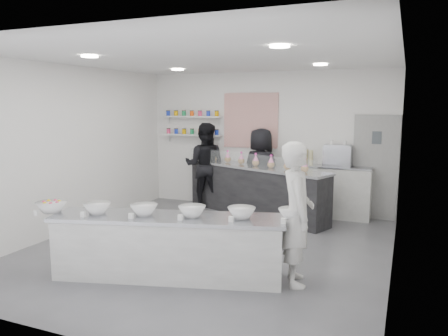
% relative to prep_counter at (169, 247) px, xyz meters
% --- Properties ---
extents(floor, '(6.00, 6.00, 0.00)m').
position_rel_prep_counter_xyz_m(floor, '(0.00, 1.27, -0.42)').
color(floor, '#515156').
rests_on(floor, ground).
extents(ceiling, '(6.00, 6.00, 0.00)m').
position_rel_prep_counter_xyz_m(ceiling, '(0.00, 1.27, 2.58)').
color(ceiling, white).
rests_on(ceiling, floor).
extents(back_wall, '(5.50, 0.00, 5.50)m').
position_rel_prep_counter_xyz_m(back_wall, '(0.00, 4.27, 1.08)').
color(back_wall, white).
rests_on(back_wall, floor).
extents(left_wall, '(0.00, 6.00, 6.00)m').
position_rel_prep_counter_xyz_m(left_wall, '(-2.75, 1.27, 1.08)').
color(left_wall, white).
rests_on(left_wall, floor).
extents(right_wall, '(0.00, 6.00, 6.00)m').
position_rel_prep_counter_xyz_m(right_wall, '(2.75, 1.27, 1.08)').
color(right_wall, white).
rests_on(right_wall, floor).
extents(back_door, '(0.88, 0.04, 2.10)m').
position_rel_prep_counter_xyz_m(back_door, '(2.30, 4.24, 0.63)').
color(back_door, gray).
rests_on(back_door, floor).
extents(pattern_panel, '(1.25, 0.03, 1.20)m').
position_rel_prep_counter_xyz_m(pattern_panel, '(-0.35, 4.25, 1.53)').
color(pattern_panel, '#B9433B').
rests_on(pattern_panel, back_wall).
extents(jar_shelf_lower, '(1.45, 0.22, 0.04)m').
position_rel_prep_counter_xyz_m(jar_shelf_lower, '(-1.75, 4.17, 1.18)').
color(jar_shelf_lower, silver).
rests_on(jar_shelf_lower, back_wall).
extents(jar_shelf_upper, '(1.45, 0.22, 0.04)m').
position_rel_prep_counter_xyz_m(jar_shelf_upper, '(-1.75, 4.17, 1.60)').
color(jar_shelf_upper, silver).
rests_on(jar_shelf_upper, back_wall).
extents(preserve_jars, '(1.45, 0.10, 0.56)m').
position_rel_prep_counter_xyz_m(preserve_jars, '(-1.75, 4.15, 1.46)').
color(preserve_jars, '#F23D70').
rests_on(preserve_jars, jar_shelf_lower).
extents(downlight_0, '(0.24, 0.24, 0.02)m').
position_rel_prep_counter_xyz_m(downlight_0, '(-1.40, 0.27, 2.56)').
color(downlight_0, white).
rests_on(downlight_0, ceiling).
extents(downlight_1, '(0.24, 0.24, 0.02)m').
position_rel_prep_counter_xyz_m(downlight_1, '(1.40, 0.27, 2.56)').
color(downlight_1, white).
rests_on(downlight_1, ceiling).
extents(downlight_2, '(0.24, 0.24, 0.02)m').
position_rel_prep_counter_xyz_m(downlight_2, '(-1.40, 2.87, 2.56)').
color(downlight_2, white).
rests_on(downlight_2, ceiling).
extents(downlight_3, '(0.24, 0.24, 0.02)m').
position_rel_prep_counter_xyz_m(downlight_3, '(1.40, 2.87, 2.56)').
color(downlight_3, white).
rests_on(downlight_3, ceiling).
extents(prep_counter, '(3.17, 1.51, 0.84)m').
position_rel_prep_counter_xyz_m(prep_counter, '(0.00, 0.00, 0.00)').
color(prep_counter, '#BBBBB5').
rests_on(prep_counter, floor).
extents(back_bar, '(3.35, 1.81, 1.04)m').
position_rel_prep_counter_xyz_m(back_bar, '(0.00, 3.58, 0.10)').
color(back_bar, black).
rests_on(back_bar, floor).
extents(sneeze_guard, '(3.08, 1.23, 0.28)m').
position_rel_prep_counter_xyz_m(sneeze_guard, '(-0.10, 3.31, 0.76)').
color(sneeze_guard, white).
rests_on(sneeze_guard, back_bar).
extents(espresso_ledge, '(1.43, 0.46, 1.06)m').
position_rel_prep_counter_xyz_m(espresso_ledge, '(1.55, 4.05, 0.11)').
color(espresso_ledge, '#BBBBB5').
rests_on(espresso_ledge, floor).
extents(espresso_machine, '(0.55, 0.38, 0.42)m').
position_rel_prep_counter_xyz_m(espresso_machine, '(1.59, 4.05, 0.85)').
color(espresso_machine, '#93969E').
rests_on(espresso_machine, espresso_ledge).
extents(cup_stacks, '(0.24, 0.24, 0.31)m').
position_rel_prep_counter_xyz_m(cup_stacks, '(1.00, 4.05, 0.80)').
color(cup_stacks, tan).
rests_on(cup_stacks, espresso_ledge).
extents(prep_bowls, '(3.61, 1.42, 0.15)m').
position_rel_prep_counter_xyz_m(prep_bowls, '(0.00, 0.00, 0.49)').
color(prep_bowls, white).
rests_on(prep_bowls, prep_counter).
extents(label_cards, '(3.31, 0.04, 0.07)m').
position_rel_prep_counter_xyz_m(label_cards, '(-0.14, -0.48, 0.46)').
color(label_cards, white).
rests_on(label_cards, prep_counter).
extents(cookie_bags, '(2.42, 1.07, 0.26)m').
position_rel_prep_counter_xyz_m(cookie_bags, '(0.00, 3.58, 0.75)').
color(cookie_bags, pink).
rests_on(cookie_bags, back_bar).
extents(woman_prep, '(0.66, 0.79, 1.85)m').
position_rel_prep_counter_xyz_m(woman_prep, '(1.61, 0.47, 0.50)').
color(woman_prep, silver).
rests_on(woman_prep, floor).
extents(staff_left, '(1.07, 0.92, 1.90)m').
position_rel_prep_counter_xyz_m(staff_left, '(-1.29, 3.87, 0.53)').
color(staff_left, black).
rests_on(staff_left, floor).
extents(staff_right, '(1.00, 0.78, 1.81)m').
position_rel_prep_counter_xyz_m(staff_right, '(0.02, 3.87, 0.48)').
color(staff_right, black).
rests_on(staff_right, floor).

